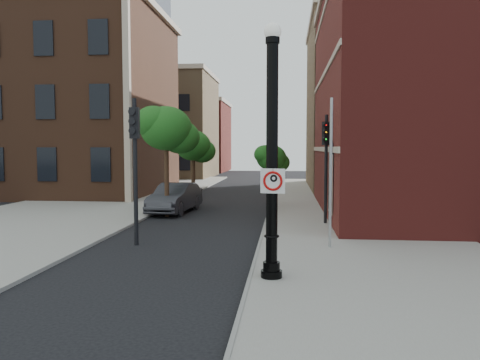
# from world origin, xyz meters

# --- Properties ---
(ground) EXTENTS (120.00, 120.00, 0.00)m
(ground) POSITION_xyz_m (0.00, 0.00, 0.00)
(ground) COLOR black
(ground) RESTS_ON ground
(sidewalk_right) EXTENTS (8.00, 60.00, 0.12)m
(sidewalk_right) POSITION_xyz_m (6.00, 10.00, 0.06)
(sidewalk_right) COLOR gray
(sidewalk_right) RESTS_ON ground
(sidewalk_left) EXTENTS (10.00, 50.00, 0.12)m
(sidewalk_left) POSITION_xyz_m (-9.00, 18.00, 0.06)
(sidewalk_left) COLOR gray
(sidewalk_left) RESTS_ON ground
(curb_edge) EXTENTS (0.10, 60.00, 0.14)m
(curb_edge) POSITION_xyz_m (2.05, 10.00, 0.07)
(curb_edge) COLOR gray
(curb_edge) RESTS_ON ground
(victorian_building) EXTENTS (18.60, 14.60, 17.95)m
(victorian_building) POSITION_xyz_m (-16.00, 23.97, 8.74)
(victorian_building) COLOR #573220
(victorian_building) RESTS_ON ground
(bg_building_tan_a) EXTENTS (12.00, 12.00, 12.00)m
(bg_building_tan_a) POSITION_xyz_m (-12.00, 44.00, 6.00)
(bg_building_tan_a) COLOR olive
(bg_building_tan_a) RESTS_ON ground
(bg_building_red) EXTENTS (12.00, 12.00, 10.00)m
(bg_building_red) POSITION_xyz_m (-12.00, 58.00, 5.00)
(bg_building_red) COLOR maroon
(bg_building_red) RESTS_ON ground
(bg_building_tan_b) EXTENTS (22.00, 14.00, 14.00)m
(bg_building_tan_b) POSITION_xyz_m (16.00, 30.00, 7.00)
(bg_building_tan_b) COLOR olive
(bg_building_tan_b) RESTS_ON ground
(lamppost) EXTENTS (0.58, 0.58, 6.81)m
(lamppost) POSITION_xyz_m (2.63, 0.53, 3.15)
(lamppost) COLOR black
(lamppost) RESTS_ON ground
(no_parking_sign) EXTENTS (0.65, 0.14, 0.65)m
(no_parking_sign) POSITION_xyz_m (2.65, 0.36, 2.73)
(no_parking_sign) COLOR white
(no_parking_sign) RESTS_ON ground
(parked_car) EXTENTS (2.21, 5.09, 1.63)m
(parked_car) POSITION_xyz_m (-3.11, 13.38, 0.81)
(parked_car) COLOR #2F2F35
(parked_car) RESTS_ON ground
(traffic_signal_left) EXTENTS (0.37, 0.45, 5.37)m
(traffic_signal_left) POSITION_xyz_m (-2.49, 4.74, 3.62)
(traffic_signal_left) COLOR black
(traffic_signal_left) RESTS_ON ground
(traffic_signal_right) EXTENTS (0.40, 0.45, 5.07)m
(traffic_signal_right) POSITION_xyz_m (4.79, 9.79, 3.42)
(traffic_signal_right) COLOR black
(traffic_signal_right) RESTS_ON ground
(utility_pole) EXTENTS (0.11, 0.11, 5.30)m
(utility_pole) POSITION_xyz_m (4.53, 4.55, 2.65)
(utility_pole) COLOR #999999
(utility_pole) RESTS_ON ground
(street_tree_a) EXTENTS (3.17, 2.87, 5.71)m
(street_tree_a) POSITION_xyz_m (-3.16, 11.96, 4.51)
(street_tree_a) COLOR #341E14
(street_tree_a) RESTS_ON ground
(street_tree_b) EXTENTS (2.58, 2.33, 4.64)m
(street_tree_b) POSITION_xyz_m (-2.64, 16.31, 3.66)
(street_tree_b) COLOR #341E14
(street_tree_b) RESTS_ON ground
(street_tree_c) EXTENTS (2.07, 1.87, 3.74)m
(street_tree_c) POSITION_xyz_m (2.14, 15.44, 2.93)
(street_tree_c) COLOR #341E14
(street_tree_c) RESTS_ON ground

